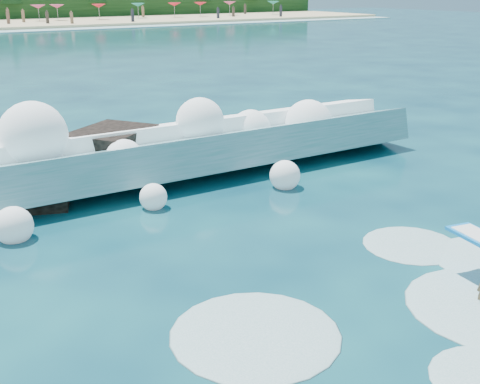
{
  "coord_description": "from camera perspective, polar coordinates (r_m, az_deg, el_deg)",
  "views": [
    {
      "loc": [
        -4.57,
        -7.57,
        5.12
      ],
      "look_at": [
        1.5,
        2.0,
        1.2
      ],
      "focal_mm": 45.0,
      "sensor_mm": 36.0,
      "label": 1
    }
  ],
  "objects": [
    {
      "name": "surf_foam",
      "position": [
        11.03,
        18.04,
        -9.62
      ],
      "size": [
        9.16,
        5.66,
        0.15
      ],
      "color": "silver",
      "rests_on": "ground"
    },
    {
      "name": "wave_spray",
      "position": [
        16.0,
        -14.44,
        4.06
      ],
      "size": [
        15.31,
        4.33,
        2.5
      ],
      "color": "white",
      "rests_on": "ground"
    },
    {
      "name": "rock_cluster",
      "position": [
        16.16,
        -21.63,
        1.06
      ],
      "size": [
        8.62,
        3.63,
        1.55
      ],
      "color": "black",
      "rests_on": "ground"
    },
    {
      "name": "ground",
      "position": [
        10.22,
        -1.12,
        -10.99
      ],
      "size": [
        200.0,
        200.0,
        0.0
      ],
      "primitive_type": "plane",
      "color": "#07273D",
      "rests_on": "ground"
    },
    {
      "name": "breaking_wave",
      "position": [
        16.3,
        -13.72,
        2.44
      ],
      "size": [
        20.07,
        3.06,
        1.73
      ],
      "color": "teal",
      "rests_on": "ground"
    }
  ]
}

